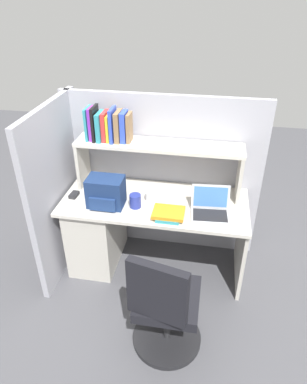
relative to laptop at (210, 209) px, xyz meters
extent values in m
plane|color=#4C4C51|center=(-0.48, 0.11, -0.78)|extent=(8.00, 8.00, 0.00)
cube|color=beige|center=(-0.48, 0.11, -0.07)|extent=(1.60, 0.70, 0.03)
cube|color=beige|center=(-1.03, 0.11, -0.43)|extent=(0.40, 0.64, 0.70)
cube|color=beige|center=(0.30, 0.11, -0.43)|extent=(0.03, 0.64, 0.70)
cube|color=#9E9EA8|center=(-0.48, 0.49, -0.01)|extent=(1.84, 0.05, 1.55)
cube|color=#9E9EA8|center=(-1.33, 0.06, -0.01)|extent=(0.05, 1.06, 1.55)
cube|color=#BCB7AC|center=(-1.18, 0.31, 0.16)|extent=(0.03, 0.28, 0.42)
cube|color=#BCB7AC|center=(0.22, 0.31, 0.16)|extent=(0.03, 0.28, 0.42)
cube|color=beige|center=(-0.48, 0.31, 0.38)|extent=(1.44, 0.28, 0.03)
cube|color=teal|center=(-1.09, 0.31, 0.54)|extent=(0.02, 0.17, 0.28)
cube|color=purple|center=(-1.05, 0.31, 0.54)|extent=(0.03, 0.13, 0.28)
cube|color=black|center=(-1.02, 0.30, 0.55)|extent=(0.02, 0.17, 0.29)
cube|color=teal|center=(-0.98, 0.30, 0.52)|extent=(0.04, 0.18, 0.24)
cube|color=red|center=(-0.94, 0.31, 0.52)|extent=(0.04, 0.16, 0.25)
cube|color=yellow|center=(-0.90, 0.32, 0.51)|extent=(0.02, 0.17, 0.23)
cube|color=blue|center=(-0.87, 0.30, 0.54)|extent=(0.03, 0.17, 0.29)
cube|color=olive|center=(-0.82, 0.31, 0.53)|extent=(0.04, 0.18, 0.26)
cube|color=blue|center=(-0.77, 0.31, 0.53)|extent=(0.04, 0.14, 0.26)
cube|color=olive|center=(-0.73, 0.31, 0.52)|extent=(0.03, 0.14, 0.25)
cube|color=#B7BABF|center=(0.00, -0.04, -0.04)|extent=(0.33, 0.24, 0.02)
cube|color=black|center=(0.00, -0.05, -0.03)|extent=(0.29, 0.19, 0.00)
cube|color=#B7BABF|center=(-0.01, 0.07, 0.07)|extent=(0.31, 0.08, 0.20)
cube|color=#3F72CC|center=(-0.01, 0.07, 0.07)|extent=(0.28, 0.06, 0.16)
cube|color=navy|center=(-0.87, -0.02, 0.08)|extent=(0.30, 0.20, 0.25)
cube|color=navy|center=(-0.87, -0.12, 0.02)|extent=(0.22, 0.04, 0.11)
cube|color=#262628|center=(-1.19, 0.06, -0.03)|extent=(0.07, 0.11, 0.03)
cylinder|color=white|center=(-0.52, 0.11, -0.01)|extent=(0.08, 0.08, 0.08)
cylinder|color=navy|center=(-0.62, -0.01, 0.01)|extent=(0.10, 0.10, 0.12)
cube|color=teal|center=(-0.33, -0.12, -0.04)|extent=(0.19, 0.17, 0.03)
cube|color=orange|center=(-0.33, -0.10, -0.01)|extent=(0.25, 0.20, 0.03)
cylinder|color=black|center=(-0.24, -0.69, -0.76)|extent=(0.52, 0.52, 0.04)
cylinder|color=#262628|center=(-0.24, -0.69, -0.54)|extent=(0.05, 0.05, 0.41)
cube|color=black|center=(-0.24, -0.69, -0.33)|extent=(0.44, 0.44, 0.08)
cube|color=black|center=(-0.28, -0.89, -0.07)|extent=(0.40, 0.15, 0.44)
camera|label=1|loc=(-0.04, -2.39, 1.60)|focal=32.76mm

